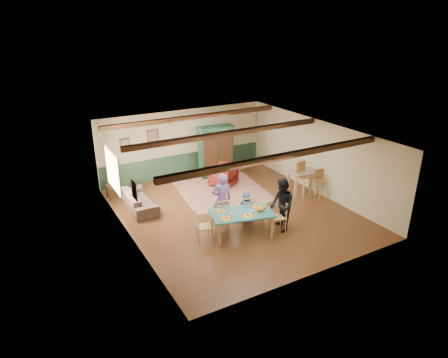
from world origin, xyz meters
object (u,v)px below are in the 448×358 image
dining_chair_far_left (222,212)px  person_man (222,200)px  dining_chair_far_right (247,209)px  end_table (113,192)px  bar_stool_right (321,184)px  armchair (223,175)px  table_lamp (112,179)px  dining_chair_end_left (204,226)px  cat (261,209)px  dining_table (242,224)px  counter_table (303,183)px  dining_chair_end_right (278,216)px  bar_stool_left (304,180)px  person_woman (282,205)px  sofa (139,200)px  person_child (246,207)px  armoire (216,151)px

dining_chair_far_left → person_man: bearing=-90.0°
dining_chair_far_right → person_man: bearing=-5.7°
end_table → bar_stool_right: bar_stool_right is taller
armchair → table_lamp: 4.15m
dining_chair_end_left → cat: (1.62, -0.50, 0.36)m
dining_table → table_lamp: table_lamp is taller
table_lamp → counter_table: bearing=-26.1°
dining_chair_end_right → cat: size_ratio=2.64×
dining_chair_far_right → end_table: dining_chair_far_right is taller
bar_stool_left → cat: bearing=-157.8°
person_woman → sofa: (-3.28, 3.57, -0.53)m
armchair → table_lamp: (-4.06, 0.81, 0.35)m
dining_chair_far_left → end_table: bearing=-43.2°
dining_chair_far_right → armchair: size_ratio=1.04×
table_lamp → dining_chair_far_right: bearing=-50.7°
dining_table → armchair: bearing=68.7°
bar_stool_right → sofa: bearing=164.2°
bar_stool_left → end_table: bearing=146.7°
cat → armchair: bearing=90.4°
dining_chair_far_right → dining_chair_end_left: size_ratio=1.00×
person_child → cat: size_ratio=2.79×
person_man → table_lamp: size_ratio=3.58×
dining_chair_far_right → armoire: bearing=-91.4°
dining_chair_far_left → person_child: (0.79, -0.11, 0.03)m
dining_chair_end_left → bar_stool_right: bar_stool_right is taller
dining_chair_far_right → cat: 0.91m
dining_table → cat: bearing=-24.0°
armchair → bar_stool_right: bearing=100.4°
person_man → person_child: size_ratio=1.72×
person_man → sofa: 3.10m
dining_chair_far_left → dining_chair_end_left: same height
dining_table → bar_stool_right: size_ratio=1.72×
dining_chair_far_left → table_lamp: (-2.41, 3.70, 0.29)m
dining_chair_end_left → table_lamp: table_lamp is taller
cat → bar_stool_right: bearing=32.5°
dining_chair_far_right → bar_stool_right: size_ratio=0.91×
sofa → counter_table: (5.59, -1.79, 0.15)m
cat → bar_stool_left: bar_stool_left is taller
dining_chair_end_left → counter_table: 4.80m
dining_chair_end_right → sofa: 4.77m
dining_chair_far_right → armoire: (1.10, 4.08, 0.56)m
counter_table → end_table: bearing=153.9°
dining_chair_far_left → bar_stool_right: bar_stool_right is taller
dining_chair_far_left → dining_chair_end_left: (-0.90, -0.52, 0.00)m
person_woman → person_child: 1.21m
sofa → end_table: bearing=25.4°
person_man → bar_stool_left: size_ratio=1.34×
dining_chair_end_left → person_child: 1.74m
dining_chair_end_right → counter_table: 2.98m
person_woman → person_child: size_ratio=1.64×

